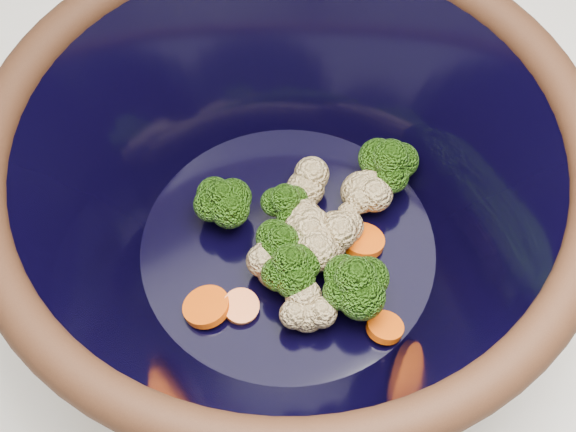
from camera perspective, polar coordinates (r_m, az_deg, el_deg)
The scene contains 2 objects.
mixing_bowl at distance 0.54m, azimuth 0.00°, elevation 0.94°, with size 0.44×0.44×0.17m.
vegetable_pile at distance 0.56m, azimuth 2.07°, elevation -1.06°, with size 0.20×0.17×0.06m.
Camera 1 is at (-0.21, -0.17, 1.44)m, focal length 50.00 mm.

